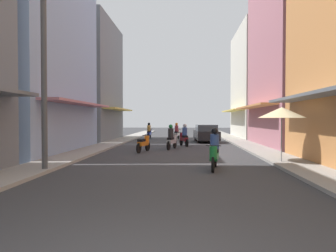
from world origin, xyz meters
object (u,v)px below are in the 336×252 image
at_px(motorbike_blue, 149,132).
at_px(parked_car, 206,133).
at_px(motorbike_green, 214,151).
at_px(motorbike_silver, 172,138).
at_px(motorbike_maroon, 184,136).
at_px(motorbike_white, 177,132).
at_px(motorbike_orange, 144,143).
at_px(utility_pole, 44,68).
at_px(vendor_umbrella, 282,113).

distance_m(motorbike_blue, parked_car, 6.55).
relative_size(motorbike_blue, motorbike_green, 1.01).
height_order(motorbike_silver, motorbike_maroon, same).
height_order(motorbike_white, parked_car, motorbike_white).
bearing_deg(motorbike_orange, utility_pole, -111.03).
distance_m(motorbike_maroon, vendor_umbrella, 9.37).
relative_size(motorbike_orange, vendor_umbrella, 0.73).
xyz_separation_m(motorbike_white, motorbike_maroon, (0.71, -6.95, 0.00)).
bearing_deg(motorbike_blue, vendor_umbrella, -64.78).
distance_m(motorbike_white, parked_car, 3.96).
bearing_deg(motorbike_blue, motorbike_orange, -84.53).
bearing_deg(motorbike_white, motorbike_green, -83.50).
bearing_deg(motorbike_orange, motorbike_maroon, 59.41).
bearing_deg(motorbike_blue, parked_car, -36.82).
bearing_deg(motorbike_green, vendor_umbrella, 27.29).
distance_m(motorbike_white, motorbike_green, 16.85).
bearing_deg(motorbike_maroon, parked_car, 65.08).
xyz_separation_m(motorbike_green, motorbike_silver, (-1.97, 7.51, 0.00)).
bearing_deg(motorbike_maroon, motorbike_orange, -120.59).
bearing_deg(motorbike_blue, motorbike_white, -17.74).
bearing_deg(motorbike_maroon, motorbike_white, 95.80).
relative_size(motorbike_white, parked_car, 0.43).
bearing_deg(motorbike_green, motorbike_silver, 104.68).
bearing_deg(motorbike_silver, motorbike_maroon, 71.46).
bearing_deg(motorbike_blue, motorbike_green, -75.25).
xyz_separation_m(motorbike_blue, utility_pole, (-1.48, -18.51, 3.03)).
xyz_separation_m(motorbike_white, motorbike_silver, (-0.06, -9.23, 0.00)).
distance_m(motorbike_green, vendor_umbrella, 3.63).
height_order(motorbike_blue, motorbike_silver, same).
bearing_deg(motorbike_green, motorbike_blue, 104.75).
bearing_deg(motorbike_maroon, motorbike_silver, -108.54).
distance_m(motorbike_silver, parked_car, 6.69).
distance_m(motorbike_orange, parked_car, 8.82).
height_order(motorbike_blue, parked_car, motorbike_blue).
height_order(motorbike_white, motorbike_maroon, same).
xyz_separation_m(motorbike_green, utility_pole, (-6.12, -0.90, 3.03)).
xyz_separation_m(motorbike_orange, parked_car, (4.12, 7.80, 0.24)).
xyz_separation_m(motorbike_green, parked_car, (0.61, 13.69, 0.04)).
distance_m(motorbike_blue, motorbike_orange, 11.78).
bearing_deg(motorbike_orange, vendor_umbrella, -34.08).
relative_size(motorbike_green, utility_pole, 0.25).
height_order(motorbike_green, motorbike_silver, same).
bearing_deg(parked_car, motorbike_silver, -112.63).
bearing_deg(motorbike_silver, vendor_umbrella, -50.66).
height_order(motorbike_blue, utility_pole, utility_pole).
bearing_deg(utility_pole, motorbike_green, 8.34).
bearing_deg(vendor_umbrella, motorbike_maroon, 116.62).
xyz_separation_m(motorbike_blue, parked_car, (5.24, -3.93, 0.04)).
bearing_deg(motorbike_silver, motorbike_green, -75.32).
xyz_separation_m(motorbike_silver, utility_pole, (-4.15, -8.41, 3.03)).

